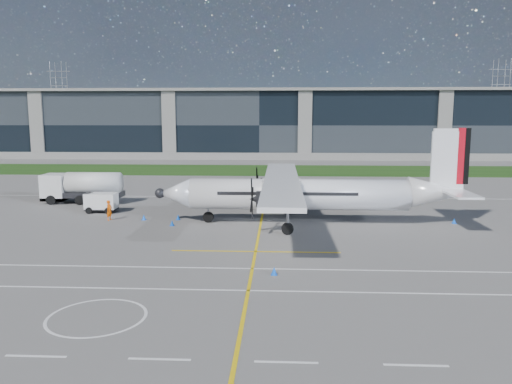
{
  "coord_description": "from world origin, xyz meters",
  "views": [
    {
      "loc": [
        4.72,
        -40.25,
        9.5
      ],
      "look_at": [
        2.46,
        5.56,
        2.52
      ],
      "focal_mm": 35.0,
      "sensor_mm": 36.0,
      "label": 1
    }
  ],
  "objects_px": {
    "baggage_tug": "(101,203)",
    "safety_cone_fwd": "(144,217)",
    "pylon_east": "(499,101)",
    "safety_cone_portwing": "(274,271)",
    "safety_cone_nose_port": "(172,223)",
    "safety_cone_nose_stbd": "(178,217)",
    "turboprop_aircraft": "(310,176)",
    "ground_crew_person": "(109,209)",
    "safety_cone_tail": "(454,221)",
    "pylon_west": "(60,102)",
    "fuel_tanker_truck": "(77,188)"
  },
  "relations": [
    {
      "from": "turboprop_aircraft",
      "to": "safety_cone_nose_port",
      "type": "relative_size",
      "value": 56.77
    },
    {
      "from": "baggage_tug",
      "to": "safety_cone_nose_port",
      "type": "bearing_deg",
      "value": -34.92
    },
    {
      "from": "baggage_tug",
      "to": "safety_cone_nose_port",
      "type": "distance_m",
      "value": 10.26
    },
    {
      "from": "safety_cone_nose_port",
      "to": "safety_cone_portwing",
      "type": "bearing_deg",
      "value": -55.45
    },
    {
      "from": "safety_cone_fwd",
      "to": "safety_cone_tail",
      "type": "relative_size",
      "value": 1.0
    },
    {
      "from": "pylon_east",
      "to": "safety_cone_portwing",
      "type": "height_order",
      "value": "pylon_east"
    },
    {
      "from": "ground_crew_person",
      "to": "turboprop_aircraft",
      "type": "bearing_deg",
      "value": -74.15
    },
    {
      "from": "pylon_west",
      "to": "turboprop_aircraft",
      "type": "height_order",
      "value": "pylon_west"
    },
    {
      "from": "pylon_east",
      "to": "ground_crew_person",
      "type": "relative_size",
      "value": 14.2
    },
    {
      "from": "turboprop_aircraft",
      "to": "safety_cone_tail",
      "type": "relative_size",
      "value": 56.77
    },
    {
      "from": "pylon_west",
      "to": "pylon_east",
      "type": "bearing_deg",
      "value": 0.0
    },
    {
      "from": "safety_cone_tail",
      "to": "safety_cone_portwing",
      "type": "relative_size",
      "value": 1.0
    },
    {
      "from": "baggage_tug",
      "to": "ground_crew_person",
      "type": "relative_size",
      "value": 1.52
    },
    {
      "from": "baggage_tug",
      "to": "safety_cone_portwing",
      "type": "xyz_separation_m",
      "value": [
        17.51,
        -19.11,
        -0.71
      ]
    },
    {
      "from": "pylon_west",
      "to": "safety_cone_fwd",
      "type": "height_order",
      "value": "pylon_west"
    },
    {
      "from": "safety_cone_tail",
      "to": "safety_cone_nose_stbd",
      "type": "xyz_separation_m",
      "value": [
        -25.02,
        0.39,
        0.0
      ]
    },
    {
      "from": "pylon_west",
      "to": "safety_cone_nose_stbd",
      "type": "relative_size",
      "value": 60.0
    },
    {
      "from": "baggage_tug",
      "to": "safety_cone_portwing",
      "type": "distance_m",
      "value": 25.93
    },
    {
      "from": "turboprop_aircraft",
      "to": "safety_cone_nose_stbd",
      "type": "relative_size",
      "value": 56.77
    },
    {
      "from": "safety_cone_portwing",
      "to": "safety_cone_nose_stbd",
      "type": "bearing_deg",
      "value": 119.97
    },
    {
      "from": "safety_cone_nose_port",
      "to": "safety_cone_portwing",
      "type": "relative_size",
      "value": 1.0
    },
    {
      "from": "pylon_east",
      "to": "safety_cone_portwing",
      "type": "distance_m",
      "value": 180.8
    },
    {
      "from": "pylon_east",
      "to": "turboprop_aircraft",
      "type": "distance_m",
      "value": 166.02
    },
    {
      "from": "pylon_east",
      "to": "safety_cone_nose_stbd",
      "type": "xyz_separation_m",
      "value": [
        -89.73,
        -145.36,
        -14.75
      ]
    },
    {
      "from": "safety_cone_nose_port",
      "to": "pylon_east",
      "type": "bearing_deg",
      "value": 58.75
    },
    {
      "from": "pylon_east",
      "to": "safety_cone_tail",
      "type": "xyz_separation_m",
      "value": [
        -64.71,
        -145.75,
        -14.75
      ]
    },
    {
      "from": "turboprop_aircraft",
      "to": "ground_crew_person",
      "type": "relative_size",
      "value": 13.44
    },
    {
      "from": "pylon_west",
      "to": "safety_cone_fwd",
      "type": "bearing_deg",
      "value": -63.65
    },
    {
      "from": "safety_cone_nose_port",
      "to": "pylon_west",
      "type": "bearing_deg",
      "value": 116.97
    },
    {
      "from": "pylon_west",
      "to": "safety_cone_portwing",
      "type": "distance_m",
      "value": 182.51
    },
    {
      "from": "safety_cone_fwd",
      "to": "fuel_tanker_truck",
      "type": "bearing_deg",
      "value": 138.26
    },
    {
      "from": "safety_cone_fwd",
      "to": "safety_cone_tail",
      "type": "bearing_deg",
      "value": -0.31
    },
    {
      "from": "baggage_tug",
      "to": "turboprop_aircraft",
      "type": "bearing_deg",
      "value": -11.84
    },
    {
      "from": "baggage_tug",
      "to": "safety_cone_fwd",
      "type": "height_order",
      "value": "baggage_tug"
    },
    {
      "from": "pylon_east",
      "to": "safety_cone_nose_port",
      "type": "relative_size",
      "value": 60.0
    },
    {
      "from": "ground_crew_person",
      "to": "safety_cone_tail",
      "type": "bearing_deg",
      "value": -72.36
    },
    {
      "from": "safety_cone_fwd",
      "to": "safety_cone_nose_stbd",
      "type": "relative_size",
      "value": 1.0
    },
    {
      "from": "ground_crew_person",
      "to": "fuel_tanker_truck",
      "type": "bearing_deg",
      "value": 54.2
    },
    {
      "from": "safety_cone_nose_stbd",
      "to": "ground_crew_person",
      "type": "bearing_deg",
      "value": -175.9
    },
    {
      "from": "pylon_east",
      "to": "baggage_tug",
      "type": "bearing_deg",
      "value": -124.64
    },
    {
      "from": "safety_cone_tail",
      "to": "pylon_west",
      "type": "bearing_deg",
      "value": 124.53
    },
    {
      "from": "turboprop_aircraft",
      "to": "fuel_tanker_truck",
      "type": "height_order",
      "value": "turboprop_aircraft"
    },
    {
      "from": "fuel_tanker_truck",
      "to": "pylon_east",
      "type": "bearing_deg",
      "value": 53.1
    },
    {
      "from": "turboprop_aircraft",
      "to": "safety_cone_portwing",
      "type": "relative_size",
      "value": 56.77
    },
    {
      "from": "ground_crew_person",
      "to": "pylon_east",
      "type": "bearing_deg",
      "value": -15.83
    },
    {
      "from": "pylon_east",
      "to": "safety_cone_portwing",
      "type": "xyz_separation_m",
      "value": [
        -80.61,
        -161.16,
        -14.75
      ]
    },
    {
      "from": "fuel_tanker_truck",
      "to": "safety_cone_nose_port",
      "type": "distance_m",
      "value": 17.15
    },
    {
      "from": "safety_cone_nose_stbd",
      "to": "baggage_tug",
      "type": "bearing_deg",
      "value": 158.53
    },
    {
      "from": "safety_cone_nose_stbd",
      "to": "safety_cone_nose_port",
      "type": "relative_size",
      "value": 1.0
    },
    {
      "from": "safety_cone_nose_port",
      "to": "ground_crew_person",
      "type": "bearing_deg",
      "value": 161.54
    }
  ]
}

